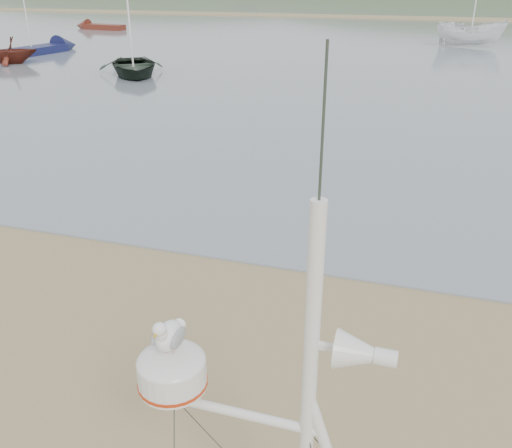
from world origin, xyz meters
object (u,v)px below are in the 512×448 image
(dinghy_red_far, at_px, (93,26))
(boat_white, at_px, (474,11))
(sailboat_blue_near, at_px, (51,48))
(boat_dark, at_px, (130,27))
(boat_red, at_px, (8,38))

(dinghy_red_far, bearing_deg, boat_white, -7.14)
(boat_white, distance_m, sailboat_blue_near, 30.72)
(boat_dark, bearing_deg, boat_white, 12.98)
(boat_red, height_order, boat_white, boat_white)
(boat_dark, height_order, dinghy_red_far, boat_dark)
(boat_red, height_order, dinghy_red_far, boat_red)
(boat_white, relative_size, dinghy_red_far, 0.86)
(boat_dark, relative_size, dinghy_red_far, 0.85)
(boat_red, xyz_separation_m, dinghy_red_far, (-8.24, 21.71, -1.25))
(boat_white, bearing_deg, boat_dark, 136.06)
(boat_red, bearing_deg, boat_white, 88.61)
(sailboat_blue_near, xyz_separation_m, dinghy_red_far, (-7.01, 16.19, -0.01))
(boat_dark, xyz_separation_m, dinghy_red_far, (-17.53, 23.39, -2.21))
(boat_white, height_order, sailboat_blue_near, sailboat_blue_near)
(boat_red, distance_m, sailboat_blue_near, 5.79)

